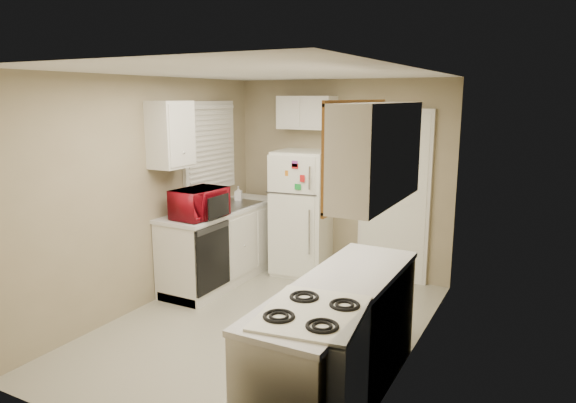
% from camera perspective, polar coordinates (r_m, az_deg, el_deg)
% --- Properties ---
extents(floor, '(3.80, 3.80, 0.00)m').
position_cam_1_polar(floor, '(5.14, -2.69, -13.68)').
color(floor, '#B6B39E').
rests_on(floor, ground).
extents(ceiling, '(3.80, 3.80, 0.00)m').
position_cam_1_polar(ceiling, '(4.65, -2.97, 14.13)').
color(ceiling, white).
rests_on(ceiling, floor).
extents(wall_left, '(3.80, 3.80, 0.00)m').
position_cam_1_polar(wall_left, '(5.59, -15.27, 0.94)').
color(wall_left, gray).
rests_on(wall_left, floor).
extents(wall_right, '(3.80, 3.80, 0.00)m').
position_cam_1_polar(wall_right, '(4.23, 13.73, -2.32)').
color(wall_right, gray).
rests_on(wall_right, floor).
extents(wall_back, '(2.80, 2.80, 0.00)m').
position_cam_1_polar(wall_back, '(6.43, 5.85, 2.65)').
color(wall_back, gray).
rests_on(wall_back, floor).
extents(wall_front, '(2.80, 2.80, 0.00)m').
position_cam_1_polar(wall_front, '(3.32, -19.90, -6.50)').
color(wall_front, gray).
rests_on(wall_front, floor).
extents(left_counter, '(0.60, 1.80, 0.90)m').
position_cam_1_polar(left_counter, '(6.25, -7.23, -4.69)').
color(left_counter, silver).
rests_on(left_counter, floor).
extents(dishwasher, '(0.03, 0.58, 0.72)m').
position_cam_1_polar(dishwasher, '(5.61, -8.34, -6.20)').
color(dishwasher, black).
rests_on(dishwasher, floor).
extents(sink, '(0.54, 0.74, 0.16)m').
position_cam_1_polar(sink, '(6.27, -6.54, -0.76)').
color(sink, gray).
rests_on(sink, left_counter).
extents(microwave, '(0.60, 0.36, 0.39)m').
position_cam_1_polar(microwave, '(5.63, -9.79, -0.30)').
color(microwave, maroon).
rests_on(microwave, left_counter).
extents(soap_bottle, '(0.11, 0.11, 0.19)m').
position_cam_1_polar(soap_bottle, '(6.50, -5.54, 0.96)').
color(soap_bottle, silver).
rests_on(soap_bottle, left_counter).
extents(window_blinds, '(0.10, 0.98, 1.08)m').
position_cam_1_polar(window_blinds, '(6.31, -8.66, 6.06)').
color(window_blinds, silver).
rests_on(window_blinds, wall_left).
extents(upper_cabinet_left, '(0.30, 0.45, 0.70)m').
position_cam_1_polar(upper_cabinet_left, '(5.58, -12.91, 7.26)').
color(upper_cabinet_left, silver).
rests_on(upper_cabinet_left, wall_left).
extents(refrigerator, '(0.70, 0.69, 1.55)m').
position_cam_1_polar(refrigerator, '(6.40, 1.63, -1.24)').
color(refrigerator, white).
rests_on(refrigerator, floor).
extents(cabinet_over_fridge, '(0.70, 0.30, 0.40)m').
position_cam_1_polar(cabinet_over_fridge, '(6.38, 2.11, 9.85)').
color(cabinet_over_fridge, silver).
rests_on(cabinet_over_fridge, wall_back).
extents(interior_door, '(0.86, 0.06, 2.08)m').
position_cam_1_polar(interior_door, '(6.20, 11.68, 0.44)').
color(interior_door, white).
rests_on(interior_door, floor).
extents(right_counter, '(0.60, 2.00, 0.90)m').
position_cam_1_polar(right_counter, '(3.86, 5.61, -15.33)').
color(right_counter, silver).
rests_on(right_counter, floor).
extents(stove, '(0.69, 0.80, 0.89)m').
position_cam_1_polar(stove, '(3.40, 2.67, -19.38)').
color(stove, white).
rests_on(stove, floor).
extents(upper_cabinet_right, '(0.30, 1.20, 0.70)m').
position_cam_1_polar(upper_cabinet_right, '(3.69, 9.96, 5.32)').
color(upper_cabinet_right, silver).
rests_on(upper_cabinet_right, wall_right).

